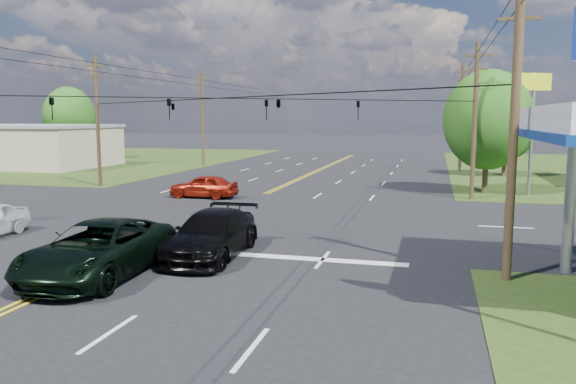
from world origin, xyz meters
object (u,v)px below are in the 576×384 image
(pole_right_far, at_px, (461,116))
(tree_far_l, at_px, (69,116))
(retail_nw, at_px, (26,147))
(tree_right_b, at_px, (506,127))
(tree_right_a, at_px, (488,120))
(pole_left_far, at_px, (202,116))
(suv_black, at_px, (212,234))
(pickup_dkgreen, at_px, (99,249))
(pole_nw, at_px, (97,119))
(pole_se, at_px, (514,121))
(pole_ne, at_px, (475,119))

(pole_right_far, distance_m, tree_far_l, 45.18)
(retail_nw, distance_m, tree_right_b, 46.60)
(tree_right_a, bearing_deg, pole_left_far, 149.35)
(retail_nw, distance_m, suv_black, 44.95)
(retail_nw, xyz_separation_m, pickup_dkgreen, (30.50, -33.78, -1.13))
(pole_nw, xyz_separation_m, pickup_dkgreen, (13.50, -20.78, -4.04))
(pole_right_far, relative_size, tree_right_b, 1.41)
(pickup_dkgreen, bearing_deg, pole_left_far, 107.00)
(tree_right_b, bearing_deg, tree_far_l, 170.63)
(suv_black, bearing_deg, pole_se, -4.91)
(pole_ne, bearing_deg, tree_far_l, 152.93)
(tree_far_l, height_order, pickup_dkgreen, tree_far_l)
(pole_nw, xyz_separation_m, pole_right_far, (26.00, 19.00, 0.25))
(pole_right_far, xyz_separation_m, tree_far_l, (-45.00, 4.00, 0.03))
(tree_right_a, xyz_separation_m, pickup_dkgreen, (-13.50, -23.78, -4.00))
(pole_right_far, distance_m, suv_black, 38.09)
(pole_ne, distance_m, pole_left_far, 32.20)
(pickup_dkgreen, bearing_deg, pole_right_far, 70.80)
(retail_nw, bearing_deg, pole_ne, -16.82)
(pole_nw, bearing_deg, tree_right_b, 26.95)
(tree_right_b, distance_m, suv_black, 35.36)
(pole_left_far, bearing_deg, pickup_dkgreen, -71.25)
(pole_right_far, height_order, tree_right_b, pole_right_far)
(suv_black, bearing_deg, pickup_dkgreen, -129.40)
(pole_right_far, xyz_separation_m, pickup_dkgreen, (-12.50, -39.78, -4.30))
(pole_ne, height_order, pole_left_far, pole_left_far)
(tree_right_b, bearing_deg, pole_se, -96.05)
(retail_nw, xyz_separation_m, tree_far_l, (-2.00, 10.00, 3.19))
(pole_ne, distance_m, tree_right_b, 15.42)
(pole_ne, bearing_deg, pole_left_far, 143.84)
(tree_right_a, bearing_deg, suv_black, -118.22)
(pole_right_far, height_order, suv_black, pole_right_far)
(pole_se, height_order, pickup_dkgreen, pole_se)
(pole_nw, relative_size, pole_left_far, 0.95)
(pole_se, height_order, pole_right_far, pole_right_far)
(tree_right_b, bearing_deg, pole_ne, -103.13)
(pole_nw, distance_m, pole_ne, 26.00)
(tree_far_l, bearing_deg, pole_nw, -50.44)
(tree_far_l, xyz_separation_m, suv_black, (35.00, -40.50, -4.37))
(pole_nw, bearing_deg, retail_nw, 142.59)
(pole_left_far, height_order, tree_right_a, pole_left_far)
(retail_nw, height_order, pole_nw, pole_nw)
(pole_left_far, relative_size, pole_right_far, 1.00)
(pole_nw, xyz_separation_m, tree_right_b, (29.50, 15.00, -0.70))
(retail_nw, relative_size, pole_nw, 1.68)
(pole_ne, xyz_separation_m, suv_black, (-10.00, -17.50, -4.10))
(pole_right_far, relative_size, tree_far_l, 1.15)
(pole_left_far, bearing_deg, suv_black, -66.33)
(retail_nw, xyz_separation_m, pole_right_far, (43.00, 6.00, 3.17))
(pole_left_far, distance_m, pole_right_far, 26.00)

